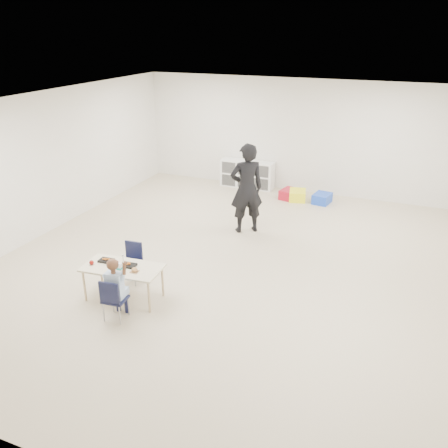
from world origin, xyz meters
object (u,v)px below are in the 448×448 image
at_px(child, 114,287).
at_px(adult, 247,189).
at_px(cubby_shelf, 247,174).
at_px(table, 124,282).
at_px(chair_near, 115,298).

bearing_deg(child, adult, 74.99).
xyz_separation_m(cubby_shelf, adult, (0.97, -2.75, 0.57)).
distance_m(child, cubby_shelf, 6.47).
relative_size(table, cubby_shelf, 0.90).
xyz_separation_m(chair_near, adult, (0.65, 3.71, 0.59)).
height_order(table, child, child).
bearing_deg(table, adult, 70.15).
height_order(table, cubby_shelf, cubby_shelf).
distance_m(chair_near, adult, 3.82).
xyz_separation_m(table, adult, (0.84, 3.21, 0.64)).
xyz_separation_m(child, adult, (0.65, 3.71, 0.40)).
bearing_deg(cubby_shelf, chair_near, -87.19).
distance_m(chair_near, cubby_shelf, 6.47).
xyz_separation_m(chair_near, child, (0.00, 0.00, 0.19)).
bearing_deg(table, chair_near, -73.98).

